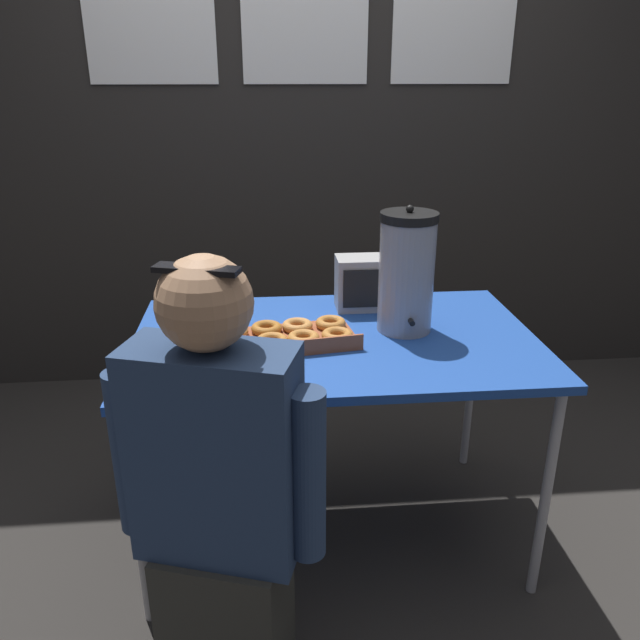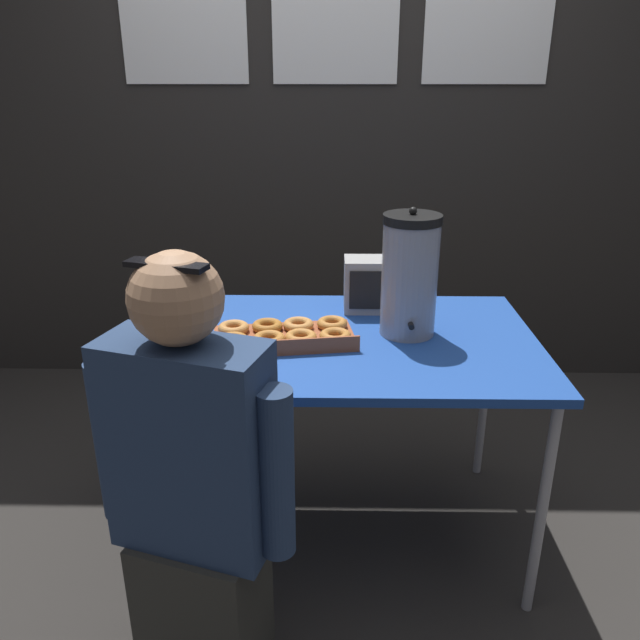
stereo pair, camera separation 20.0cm
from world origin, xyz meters
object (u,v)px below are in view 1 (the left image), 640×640
(coffee_urn, at_px, (406,273))
(cell_phone, at_px, (168,376))
(space_heater, at_px, (362,283))
(person_seated, at_px, (219,506))
(donut_box, at_px, (285,336))

(coffee_urn, bearing_deg, cell_phone, -158.38)
(space_heater, relative_size, person_seated, 0.16)
(donut_box, height_order, cell_phone, donut_box)
(donut_box, height_order, coffee_urn, coffee_urn)
(coffee_urn, xyz_separation_m, space_heater, (-0.11, 0.22, -0.10))
(coffee_urn, xyz_separation_m, person_seated, (-0.59, -0.65, -0.37))
(coffee_urn, bearing_deg, person_seated, -132.17)
(cell_phone, relative_size, person_seated, 0.14)
(donut_box, distance_m, coffee_urn, 0.44)
(cell_phone, bearing_deg, space_heater, 59.06)
(coffee_urn, bearing_deg, space_heater, 116.53)
(space_heater, xyz_separation_m, person_seated, (-0.48, -0.86, -0.27))
(person_seated, bearing_deg, cell_phone, -49.29)
(donut_box, relative_size, space_heater, 2.51)
(space_heater, bearing_deg, coffee_urn, -63.47)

